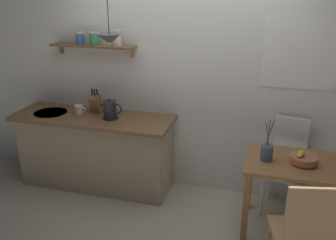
# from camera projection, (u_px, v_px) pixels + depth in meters

# --- Properties ---
(ground_plane) EXTENTS (14.00, 14.00, 0.00)m
(ground_plane) POSITION_uv_depth(u_px,v_px,m) (171.00, 212.00, 3.92)
(ground_plane) COLOR #BCB29E
(back_wall) EXTENTS (6.80, 0.11, 2.70)m
(back_wall) POSITION_uv_depth(u_px,v_px,m) (205.00, 75.00, 3.97)
(back_wall) COLOR white
(back_wall) RESTS_ON ground_plane
(kitchen_counter) EXTENTS (1.83, 0.63, 0.89)m
(kitchen_counter) POSITION_uv_depth(u_px,v_px,m) (96.00, 150.00, 4.30)
(kitchen_counter) COLOR tan
(kitchen_counter) RESTS_ON ground_plane
(wall_shelf) EXTENTS (0.98, 0.20, 0.30)m
(wall_shelf) POSITION_uv_depth(u_px,v_px,m) (96.00, 42.00, 4.01)
(wall_shelf) COLOR brown
(dining_table) EXTENTS (0.83, 0.65, 0.75)m
(dining_table) POSITION_uv_depth(u_px,v_px,m) (290.00, 175.00, 3.43)
(dining_table) COLOR #9E6B3D
(dining_table) RESTS_ON ground_plane
(dining_chair_near) EXTENTS (0.52, 0.50, 0.97)m
(dining_chair_near) POSITION_uv_depth(u_px,v_px,m) (304.00, 230.00, 2.79)
(dining_chair_near) COLOR tan
(dining_chair_near) RESTS_ON ground_plane
(dining_chair_far) EXTENTS (0.47, 0.49, 1.00)m
(dining_chair_far) POSITION_uv_depth(u_px,v_px,m) (286.00, 162.00, 3.82)
(dining_chair_far) COLOR white
(dining_chair_far) RESTS_ON ground_plane
(fruit_bowl) EXTENTS (0.24, 0.24, 0.12)m
(fruit_bowl) POSITION_uv_depth(u_px,v_px,m) (303.00, 159.00, 3.33)
(fruit_bowl) COLOR #BC704C
(fruit_bowl) RESTS_ON dining_table
(twig_vase) EXTENTS (0.11, 0.11, 0.41)m
(twig_vase) POSITION_uv_depth(u_px,v_px,m) (267.00, 152.00, 3.39)
(twig_vase) COLOR #475675
(twig_vase) RESTS_ON dining_table
(electric_kettle) EXTENTS (0.25, 0.17, 0.23)m
(electric_kettle) POSITION_uv_depth(u_px,v_px,m) (110.00, 110.00, 4.01)
(electric_kettle) COLOR black
(electric_kettle) RESTS_ON kitchen_counter
(knife_block) EXTENTS (0.11, 0.16, 0.29)m
(knife_block) POSITION_uv_depth(u_px,v_px,m) (96.00, 103.00, 4.19)
(knife_block) COLOR brown
(knife_block) RESTS_ON kitchen_counter
(coffee_mug_by_sink) EXTENTS (0.14, 0.09, 0.10)m
(coffee_mug_by_sink) POSITION_uv_depth(u_px,v_px,m) (79.00, 109.00, 4.19)
(coffee_mug_by_sink) COLOR white
(coffee_mug_by_sink) RESTS_ON kitchen_counter
(pendant_lamp) EXTENTS (0.24, 0.24, 0.57)m
(pendant_lamp) POSITION_uv_depth(u_px,v_px,m) (109.00, 39.00, 3.59)
(pendant_lamp) COLOR black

